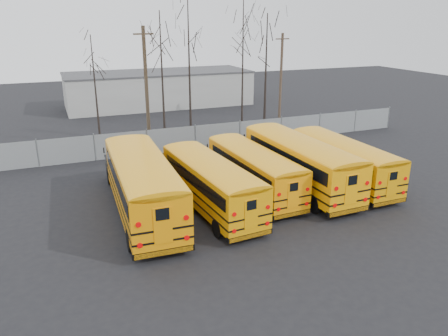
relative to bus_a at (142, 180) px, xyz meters
name	(u,v)px	position (x,y,z in m)	size (l,w,h in m)	color
ground	(261,203)	(6.69, -1.09, -1.99)	(120.00, 120.00, 0.00)	black
fence	(195,138)	(6.69, 10.91, -0.99)	(40.00, 0.04, 2.00)	gray
distant_building	(159,89)	(8.69, 30.91, 0.01)	(22.00, 8.00, 4.00)	#ADAEA9
bus_a	(142,180)	(0.00, 0.00, 0.00)	(3.28, 12.24, 3.40)	black
bus_b	(209,180)	(3.64, -0.65, -0.26)	(3.27, 10.70, 2.95)	black
bus_c	(252,167)	(6.92, 0.62, -0.31)	(2.81, 10.32, 2.86)	black
bus_d	(298,159)	(9.93, 0.34, -0.07)	(3.00, 11.77, 3.27)	black
bus_e	(341,158)	(13.00, 0.01, -0.28)	(2.45, 10.47, 2.92)	black
utility_pole_left	(146,85)	(3.64, 14.47, 3.00)	(1.72, 0.40, 9.71)	#4B3B2A
utility_pole_right	(281,76)	(18.89, 18.79, 2.56)	(1.58, 0.28, 8.85)	#4B392A
tree_1	(96,92)	(-0.47, 14.84, 2.54)	(0.26, 0.26, 9.06)	black
tree_2	(162,80)	(4.75, 13.33, 3.44)	(0.26, 0.26, 10.86)	black
tree_3	(189,70)	(7.65, 15.09, 4.01)	(0.26, 0.26, 12.00)	black
tree_4	(243,65)	(12.58, 14.70, 4.22)	(0.26, 0.26, 12.43)	black
tree_5	(266,72)	(15.75, 16.24, 3.38)	(0.26, 0.26, 10.73)	black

